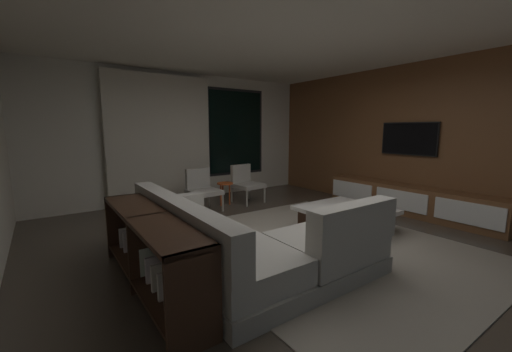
{
  "coord_description": "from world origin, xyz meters",
  "views": [
    {
      "loc": [
        -2.56,
        -2.72,
        1.52
      ],
      "look_at": [
        0.27,
        1.3,
        0.77
      ],
      "focal_mm": 21.43,
      "sensor_mm": 36.0,
      "label": 1
    }
  ],
  "objects_px": {
    "coffee_table": "(345,219)",
    "mounted_tv": "(409,139)",
    "sectional_couch": "(239,244)",
    "book_stack_on_coffee_table": "(363,206)",
    "side_stool": "(225,187)",
    "console_table_behind_couch": "(149,248)",
    "media_console": "(410,201)",
    "accent_chair_near_window": "(245,181)",
    "accent_chair_by_curtain": "(202,187)"
  },
  "relations": [
    {
      "from": "media_console",
      "to": "side_stool",
      "type": "bearing_deg",
      "value": 133.37
    },
    {
      "from": "side_stool",
      "to": "mounted_tv",
      "type": "height_order",
      "value": "mounted_tv"
    },
    {
      "from": "side_stool",
      "to": "coffee_table",
      "type": "bearing_deg",
      "value": -74.28
    },
    {
      "from": "accent_chair_by_curtain",
      "to": "mounted_tv",
      "type": "height_order",
      "value": "mounted_tv"
    },
    {
      "from": "accent_chair_near_window",
      "to": "console_table_behind_couch",
      "type": "bearing_deg",
      "value": -137.58
    },
    {
      "from": "sectional_couch",
      "to": "side_stool",
      "type": "height_order",
      "value": "sectional_couch"
    },
    {
      "from": "coffee_table",
      "to": "console_table_behind_couch",
      "type": "height_order",
      "value": "console_table_behind_couch"
    },
    {
      "from": "book_stack_on_coffee_table",
      "to": "accent_chair_near_window",
      "type": "bearing_deg",
      "value": 97.03
    },
    {
      "from": "coffee_table",
      "to": "mounted_tv",
      "type": "distance_m",
      "value": 2.2
    },
    {
      "from": "accent_chair_by_curtain",
      "to": "console_table_behind_couch",
      "type": "xyz_separation_m",
      "value": [
        -1.67,
        -2.39,
        -0.02
      ]
    },
    {
      "from": "accent_chair_by_curtain",
      "to": "media_console",
      "type": "bearing_deg",
      "value": -39.97
    },
    {
      "from": "accent_chair_near_window",
      "to": "console_table_behind_couch",
      "type": "xyz_separation_m",
      "value": [
        -2.7,
        -2.47,
        -0.02
      ]
    },
    {
      "from": "sectional_couch",
      "to": "console_table_behind_couch",
      "type": "xyz_separation_m",
      "value": [
        -0.91,
        0.13,
        0.13
      ]
    },
    {
      "from": "coffee_table",
      "to": "side_stool",
      "type": "bearing_deg",
      "value": 105.72
    },
    {
      "from": "book_stack_on_coffee_table",
      "to": "sectional_couch",
      "type": "bearing_deg",
      "value": 178.8
    },
    {
      "from": "coffee_table",
      "to": "mounted_tv",
      "type": "relative_size",
      "value": 1.13
    },
    {
      "from": "accent_chair_near_window",
      "to": "mounted_tv",
      "type": "height_order",
      "value": "mounted_tv"
    },
    {
      "from": "sectional_couch",
      "to": "coffee_table",
      "type": "height_order",
      "value": "sectional_couch"
    },
    {
      "from": "book_stack_on_coffee_table",
      "to": "media_console",
      "type": "xyz_separation_m",
      "value": [
        1.55,
        0.13,
        -0.16
      ]
    },
    {
      "from": "book_stack_on_coffee_table",
      "to": "mounted_tv",
      "type": "relative_size",
      "value": 0.25
    },
    {
      "from": "accent_chair_near_window",
      "to": "sectional_couch",
      "type": "bearing_deg",
      "value": -124.55
    },
    {
      "from": "sectional_couch",
      "to": "book_stack_on_coffee_table",
      "type": "bearing_deg",
      "value": -1.2
    },
    {
      "from": "mounted_tv",
      "to": "console_table_behind_couch",
      "type": "height_order",
      "value": "mounted_tv"
    },
    {
      "from": "book_stack_on_coffee_table",
      "to": "console_table_behind_couch",
      "type": "bearing_deg",
      "value": 176.71
    },
    {
      "from": "accent_chair_by_curtain",
      "to": "book_stack_on_coffee_table",
      "type": "bearing_deg",
      "value": -62.06
    },
    {
      "from": "coffee_table",
      "to": "accent_chair_near_window",
      "type": "bearing_deg",
      "value": 94.38
    },
    {
      "from": "accent_chair_by_curtain",
      "to": "media_console",
      "type": "distance_m",
      "value": 3.8
    },
    {
      "from": "accent_chair_near_window",
      "to": "mounted_tv",
      "type": "distance_m",
      "value": 3.23
    },
    {
      "from": "side_stool",
      "to": "media_console",
      "type": "distance_m",
      "value": 3.45
    },
    {
      "from": "mounted_tv",
      "to": "accent_chair_near_window",
      "type": "bearing_deg",
      "value": 131.52
    },
    {
      "from": "side_stool",
      "to": "console_table_behind_couch",
      "type": "xyz_separation_m",
      "value": [
        -2.21,
        -2.46,
        0.04
      ]
    },
    {
      "from": "coffee_table",
      "to": "book_stack_on_coffee_table",
      "type": "xyz_separation_m",
      "value": [
        0.14,
        -0.2,
        0.23
      ]
    },
    {
      "from": "accent_chair_near_window",
      "to": "book_stack_on_coffee_table",
      "type": "bearing_deg",
      "value": -82.97
    },
    {
      "from": "coffee_table",
      "to": "book_stack_on_coffee_table",
      "type": "distance_m",
      "value": 0.33
    },
    {
      "from": "accent_chair_near_window",
      "to": "side_stool",
      "type": "bearing_deg",
      "value": -179.01
    },
    {
      "from": "accent_chair_near_window",
      "to": "mounted_tv",
      "type": "bearing_deg",
      "value": -48.48
    },
    {
      "from": "media_console",
      "to": "mounted_tv",
      "type": "bearing_deg",
      "value": 47.62
    },
    {
      "from": "book_stack_on_coffee_table",
      "to": "mounted_tv",
      "type": "distance_m",
      "value": 1.99
    },
    {
      "from": "coffee_table",
      "to": "accent_chair_by_curtain",
      "type": "relative_size",
      "value": 1.49
    },
    {
      "from": "book_stack_on_coffee_table",
      "to": "accent_chair_by_curtain",
      "type": "xyz_separation_m",
      "value": [
        -1.36,
        2.56,
        0.02
      ]
    },
    {
      "from": "book_stack_on_coffee_table",
      "to": "media_console",
      "type": "height_order",
      "value": "media_console"
    },
    {
      "from": "sectional_couch",
      "to": "media_console",
      "type": "xyz_separation_m",
      "value": [
        3.66,
        0.08,
        -0.04
      ]
    },
    {
      "from": "sectional_couch",
      "to": "mounted_tv",
      "type": "distance_m",
      "value": 4.0
    },
    {
      "from": "coffee_table",
      "to": "mounted_tv",
      "type": "bearing_deg",
      "value": 3.85
    },
    {
      "from": "accent_chair_near_window",
      "to": "side_stool",
      "type": "distance_m",
      "value": 0.5
    },
    {
      "from": "sectional_couch",
      "to": "console_table_behind_couch",
      "type": "bearing_deg",
      "value": 171.9
    },
    {
      "from": "sectional_couch",
      "to": "console_table_behind_couch",
      "type": "distance_m",
      "value": 0.93
    },
    {
      "from": "sectional_couch",
      "to": "coffee_table",
      "type": "bearing_deg",
      "value": 4.51
    },
    {
      "from": "book_stack_on_coffee_table",
      "to": "accent_chair_by_curtain",
      "type": "relative_size",
      "value": 0.33
    },
    {
      "from": "sectional_couch",
      "to": "accent_chair_near_window",
      "type": "relative_size",
      "value": 3.21
    }
  ]
}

